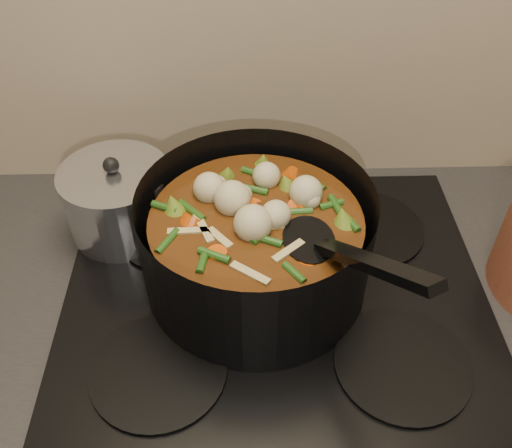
{
  "coord_description": "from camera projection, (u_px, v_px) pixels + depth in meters",
  "views": [
    {
      "loc": [
        -0.04,
        1.39,
        1.58
      ],
      "look_at": [
        -0.03,
        1.96,
        1.04
      ],
      "focal_mm": 40.0,
      "sensor_mm": 36.0,
      "label": 1
    }
  ],
  "objects": [
    {
      "name": "counter",
      "position": [
        270.0,
        442.0,
        1.17
      ],
      "size": [
        2.64,
        0.64,
        0.91
      ],
      "color": "brown",
      "rests_on": "ground"
    },
    {
      "name": "stovetop",
      "position": [
        275.0,
        296.0,
        0.85
      ],
      "size": [
        0.62,
        0.54,
        0.03
      ],
      "color": "black",
      "rests_on": "counter"
    },
    {
      "name": "saucepan",
      "position": [
        119.0,
        200.0,
        0.9
      ],
      "size": [
        0.17,
        0.17,
        0.14
      ],
      "rotation": [
        0.0,
        0.0,
        -0.08
      ],
      "color": "silver",
      "rests_on": "stovetop"
    },
    {
      "name": "stockpot",
      "position": [
        256.0,
        244.0,
        0.81
      ],
      "size": [
        0.4,
        0.43,
        0.24
      ],
      "rotation": [
        0.0,
        0.0,
        0.27
      ],
      "color": "black",
      "rests_on": "stovetop"
    }
  ]
}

